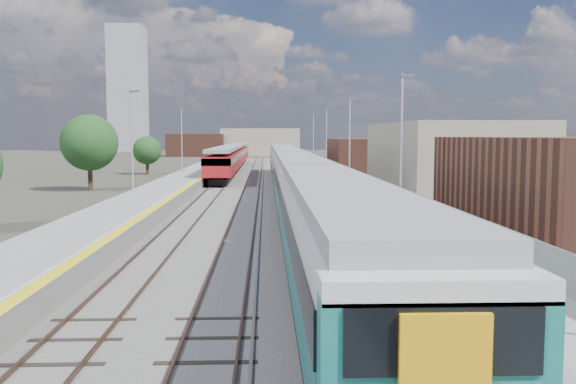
{
  "coord_description": "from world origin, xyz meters",
  "views": [
    {
      "loc": [
        -0.6,
        -10.17,
        5.3
      ],
      "look_at": [
        0.61,
        22.95,
        2.2
      ],
      "focal_mm": 38.0,
      "sensor_mm": 36.0,
      "label": 1
    }
  ],
  "objects": [
    {
      "name": "tree_d",
      "position": [
        21.21,
        61.26,
        3.64
      ],
      "size": [
        4.27,
        4.27,
        5.79
      ],
      "color": "#382619",
      "rests_on": "ground"
    },
    {
      "name": "ballast_bed",
      "position": [
        -2.25,
        52.5,
        0.03
      ],
      "size": [
        10.5,
        155.0,
        0.06
      ],
      "primitive_type": "cube",
      "color": "#565451",
      "rests_on": "ground"
    },
    {
      "name": "ground",
      "position": [
        0.0,
        50.0,
        0.0
      ],
      "size": [
        320.0,
        320.0,
        0.0
      ],
      "primitive_type": "plane",
      "color": "#47443A",
      "rests_on": "ground"
    },
    {
      "name": "platform_left",
      "position": [
        -9.05,
        52.49,
        0.52
      ],
      "size": [
        4.3,
        155.0,
        8.52
      ],
      "color": "slate",
      "rests_on": "ground"
    },
    {
      "name": "tree_b",
      "position": [
        -17.37,
        48.51,
        4.58
      ],
      "size": [
        5.37,
        5.37,
        7.28
      ],
      "color": "#382619",
      "rests_on": "ground"
    },
    {
      "name": "buildings",
      "position": [
        -18.12,
        138.6,
        10.7
      ],
      "size": [
        72.0,
        185.5,
        40.0
      ],
      "color": "brown",
      "rests_on": "ground"
    },
    {
      "name": "tracks",
      "position": [
        -1.65,
        54.18,
        0.11
      ],
      "size": [
        8.96,
        160.0,
        0.17
      ],
      "color": "#4C3323",
      "rests_on": "ground"
    },
    {
      "name": "red_train",
      "position": [
        -5.5,
        79.9,
        2.21
      ],
      "size": [
        2.96,
        59.91,
        3.73
      ],
      "color": "black",
      "rests_on": "ground"
    },
    {
      "name": "green_train",
      "position": [
        1.5,
        38.46,
        2.33
      ],
      "size": [
        3.0,
        83.41,
        3.3
      ],
      "color": "black",
      "rests_on": "ground"
    },
    {
      "name": "tree_c",
      "position": [
        -16.62,
        72.75,
        3.25
      ],
      "size": [
        3.81,
        3.81,
        5.17
      ],
      "color": "#382619",
      "rests_on": "ground"
    },
    {
      "name": "platform_right",
      "position": [
        5.28,
        52.49,
        0.54
      ],
      "size": [
        4.7,
        155.0,
        8.52
      ],
      "color": "slate",
      "rests_on": "ground"
    }
  ]
}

